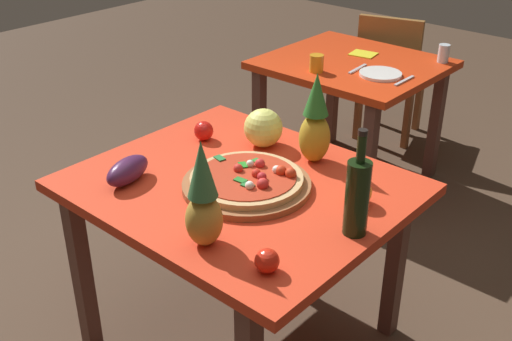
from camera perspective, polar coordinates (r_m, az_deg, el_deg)
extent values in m
plane|color=#4C3828|center=(2.67, -1.29, -14.85)|extent=(10.00, 10.00, 0.00)
cube|color=brown|center=(2.51, -15.55, -9.16)|extent=(0.06, 0.06, 0.69)
cube|color=brown|center=(2.96, -1.87, -1.86)|extent=(0.06, 0.06, 0.69)
cube|color=brown|center=(2.54, 12.58, -8.22)|extent=(0.06, 0.06, 0.69)
cube|color=red|center=(2.25, -1.48, -1.53)|extent=(1.13, 0.96, 0.04)
cube|color=brown|center=(3.62, 0.29, 3.98)|extent=(0.06, 0.06, 0.69)
cube|color=brown|center=(3.23, 10.15, 0.40)|extent=(0.06, 0.06, 0.69)
cube|color=brown|center=(4.16, 7.01, 7.05)|extent=(0.06, 0.06, 0.69)
cube|color=brown|center=(3.82, 16.05, 4.22)|extent=(0.06, 0.06, 0.69)
cube|color=red|center=(3.56, 8.80, 9.51)|extent=(0.92, 0.83, 0.04)
cube|color=#935831|center=(4.50, 14.59, 6.08)|extent=(0.04, 0.04, 0.41)
cube|color=#935831|center=(4.56, 10.54, 6.84)|extent=(0.04, 0.04, 0.41)
cube|color=#935831|center=(4.19, 13.62, 4.60)|extent=(0.04, 0.04, 0.41)
cube|color=#935831|center=(4.26, 9.31, 5.42)|extent=(0.04, 0.04, 0.41)
cube|color=#935831|center=(4.30, 12.32, 8.54)|extent=(0.49, 0.49, 0.04)
cube|color=brown|center=(4.06, 11.99, 10.72)|extent=(0.40, 0.15, 0.40)
cylinder|color=#935831|center=(2.20, -0.86, -1.32)|extent=(0.46, 0.46, 0.02)
cylinder|color=tan|center=(2.19, -0.87, -0.79)|extent=(0.40, 0.40, 0.02)
cylinder|color=#BB351D|center=(2.18, -0.87, -0.49)|extent=(0.35, 0.35, 0.00)
sphere|color=red|center=(2.24, 0.36, 0.63)|extent=(0.04, 0.04, 0.04)
sphere|color=red|center=(2.17, 0.03, -0.29)|extent=(0.03, 0.03, 0.03)
sphere|color=red|center=(2.15, 0.47, -0.63)|extent=(0.03, 0.03, 0.03)
sphere|color=red|center=(2.21, -1.59, 0.17)|extent=(0.03, 0.03, 0.03)
sphere|color=red|center=(2.11, 0.61, -1.24)|extent=(0.04, 0.04, 0.04)
sphere|color=red|center=(2.19, 2.30, -0.03)|extent=(0.04, 0.04, 0.04)
sphere|color=red|center=(2.18, 3.18, -0.26)|extent=(0.04, 0.04, 0.04)
cube|color=#2F8330|center=(2.27, 0.17, 0.86)|extent=(0.05, 0.03, 0.00)
cube|color=#267739|center=(2.30, -3.34, 1.15)|extent=(0.05, 0.04, 0.00)
cube|color=#257D2B|center=(2.15, -1.43, -0.87)|extent=(0.05, 0.03, 0.00)
cube|color=#248523|center=(2.24, -1.22, 0.52)|extent=(0.05, 0.05, 0.00)
cube|color=#277834|center=(2.11, -0.77, -1.35)|extent=(0.05, 0.03, 0.00)
sphere|color=white|center=(2.24, -0.55, 0.62)|extent=(0.03, 0.03, 0.03)
sphere|color=white|center=(2.20, 1.88, 0.07)|extent=(0.03, 0.03, 0.03)
sphere|color=white|center=(2.10, -0.59, -1.37)|extent=(0.03, 0.03, 0.03)
cylinder|color=black|center=(1.92, 9.15, -2.57)|extent=(0.08, 0.08, 0.25)
cylinder|color=black|center=(1.85, 9.54, 1.94)|extent=(0.03, 0.03, 0.09)
cylinder|color=black|center=(1.82, 9.67, 3.43)|extent=(0.03, 0.03, 0.02)
ellipsoid|color=gold|center=(2.36, 5.35, 2.97)|extent=(0.12, 0.12, 0.19)
cone|color=#297128|center=(2.29, 5.54, 6.94)|extent=(0.09, 0.09, 0.16)
ellipsoid|color=#BA8B33|center=(1.88, -4.75, -4.52)|extent=(0.11, 0.11, 0.17)
cone|color=#336739|center=(1.79, -4.97, 0.14)|extent=(0.09, 0.09, 0.18)
sphere|color=#DEE168|center=(2.48, 0.67, 3.90)|extent=(0.15, 0.15, 0.15)
ellipsoid|color=yellow|center=(2.12, 9.33, -1.94)|extent=(0.09, 0.09, 0.10)
ellipsoid|color=#471F45|center=(2.27, -11.62, 0.00)|extent=(0.13, 0.21, 0.09)
sphere|color=red|center=(1.78, 1.01, -8.23)|extent=(0.07, 0.07, 0.07)
sphere|color=red|center=(2.55, -4.79, 3.62)|extent=(0.08, 0.08, 0.08)
cylinder|color=orange|center=(3.34, 5.54, 9.70)|extent=(0.08, 0.08, 0.09)
cylinder|color=silver|center=(3.63, 16.72, 10.18)|extent=(0.06, 0.06, 0.10)
cylinder|color=white|center=(3.35, 11.27, 8.63)|extent=(0.22, 0.22, 0.02)
cube|color=silver|center=(3.42, 9.24, 9.13)|extent=(0.03, 0.18, 0.01)
cube|color=silver|center=(3.29, 13.36, 7.96)|extent=(0.02, 0.18, 0.01)
cube|color=yellow|center=(3.67, 9.75, 10.42)|extent=(0.16, 0.14, 0.01)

